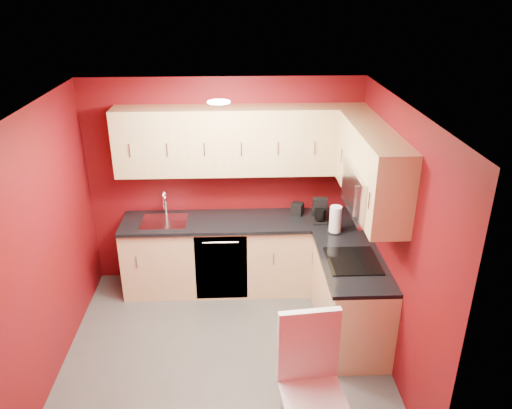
{
  "coord_description": "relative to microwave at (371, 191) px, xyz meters",
  "views": [
    {
      "loc": [
        0.14,
        -4.03,
        3.44
      ],
      "look_at": [
        0.34,
        0.55,
        1.39
      ],
      "focal_mm": 35.0,
      "sensor_mm": 36.0,
      "label": 1
    }
  ],
  "objects": [
    {
      "name": "wall_left",
      "position": [
        -2.99,
        -0.2,
        -0.41
      ],
      "size": [
        0.0,
        3.0,
        3.0
      ],
      "primitive_type": "plane",
      "rotation": [
        1.57,
        0.0,
        1.57
      ],
      "color": "#5F0913",
      "rests_on": "floor"
    },
    {
      "name": "ceiling",
      "position": [
        -1.39,
        -0.2,
        0.84
      ],
      "size": [
        3.2,
        3.2,
        0.0
      ],
      "primitive_type": "plane",
      "rotation": [
        3.14,
        0.0,
        0.0
      ],
      "color": "white",
      "rests_on": "wall_back"
    },
    {
      "name": "countertop_back",
      "position": [
        -1.19,
        0.99,
        -0.77
      ],
      "size": [
        2.8,
        0.63,
        0.04
      ],
      "primitive_type": "cube",
      "color": "black",
      "rests_on": "base_cabinets_back"
    },
    {
      "name": "wall_right",
      "position": [
        0.21,
        -0.2,
        -0.41
      ],
      "size": [
        0.0,
        3.0,
        3.0
      ],
      "primitive_type": "plane",
      "rotation": [
        1.57,
        0.0,
        -1.57
      ],
      "color": "#5F0913",
      "rests_on": "floor"
    },
    {
      "name": "cooktop",
      "position": [
        -0.11,
        0.0,
        -0.74
      ],
      "size": [
        0.5,
        0.55,
        0.01
      ],
      "primitive_type": "cube",
      "color": "black",
      "rests_on": "countertop_right"
    },
    {
      "name": "microwave",
      "position": [
        0.0,
        0.0,
        0.0
      ],
      "size": [
        0.42,
        0.76,
        0.42
      ],
      "color": "silver",
      "rests_on": "upper_cabinets_right"
    },
    {
      "name": "paper_towel",
      "position": [
        -0.18,
        0.64,
        -0.6
      ],
      "size": [
        0.19,
        0.19,
        0.31
      ],
      "primitive_type": null,
      "rotation": [
        0.0,
        0.0,
        -0.08
      ],
      "color": "white",
      "rests_on": "countertop_right"
    },
    {
      "name": "dishwasher_front",
      "position": [
        -1.44,
        0.71,
        -1.22
      ],
      "size": [
        0.6,
        0.02,
        0.82
      ],
      "primitive_type": "cube",
      "color": "black",
      "rests_on": "base_cabinets_back"
    },
    {
      "name": "napkin_holder",
      "position": [
        -0.54,
        1.11,
        -0.68
      ],
      "size": [
        0.17,
        0.17,
        0.14
      ],
      "primitive_type": null,
      "rotation": [
        0.0,
        0.0,
        -0.41
      ],
      "color": "black",
      "rests_on": "countertop_back"
    },
    {
      "name": "dining_chair",
      "position": [
        -0.69,
        -1.4,
        -1.06
      ],
      "size": [
        0.53,
        0.55,
        1.2
      ],
      "primitive_type": null,
      "rotation": [
        0.0,
        0.0,
        0.1
      ],
      "color": "white",
      "rests_on": "floor"
    },
    {
      "name": "base_cabinets_right",
      "position": [
        -0.09,
        0.05,
        -1.22
      ],
      "size": [
        0.6,
        1.3,
        0.87
      ],
      "primitive_type": "cube",
      "color": "#E8BE84",
      "rests_on": "floor"
    },
    {
      "name": "upper_cabinets_right",
      "position": [
        0.03,
        0.24,
        0.23
      ],
      "size": [
        0.35,
        1.55,
        0.75
      ],
      "color": "tan",
      "rests_on": "wall_right"
    },
    {
      "name": "upper_cabinets_back",
      "position": [
        -1.19,
        1.13,
        0.17
      ],
      "size": [
        2.8,
        0.35,
        0.75
      ],
      "primitive_type": "cube",
      "color": "tan",
      "rests_on": "wall_back"
    },
    {
      "name": "wall_front",
      "position": [
        -1.39,
        -1.7,
        -0.41
      ],
      "size": [
        3.2,
        0.0,
        3.2
      ],
      "primitive_type": "plane",
      "rotation": [
        -1.57,
        0.0,
        0.0
      ],
      "color": "#5F0913",
      "rests_on": "floor"
    },
    {
      "name": "wall_back",
      "position": [
        -1.39,
        1.3,
        -0.41
      ],
      "size": [
        3.2,
        0.0,
        3.2
      ],
      "primitive_type": "plane",
      "rotation": [
        1.57,
        0.0,
        0.0
      ],
      "color": "#5F0913",
      "rests_on": "floor"
    },
    {
      "name": "floor",
      "position": [
        -1.39,
        -0.2,
        -1.66
      ],
      "size": [
        3.2,
        3.2,
        0.0
      ],
      "primitive_type": "plane",
      "color": "#4A4845",
      "rests_on": "ground"
    },
    {
      "name": "downlight",
      "position": [
        -1.39,
        0.1,
        0.82
      ],
      "size": [
        0.2,
        0.2,
        0.01
      ],
      "primitive_type": "cylinder",
      "color": "white",
      "rests_on": "ceiling"
    },
    {
      "name": "sink",
      "position": [
        -2.09,
        1.0,
        -0.72
      ],
      "size": [
        0.52,
        0.42,
        0.35
      ],
      "color": "silver",
      "rests_on": "countertop_back"
    },
    {
      "name": "base_cabinets_back",
      "position": [
        -1.19,
        1.0,
        -1.22
      ],
      "size": [
        2.8,
        0.6,
        0.87
      ],
      "primitive_type": "cube",
      "color": "#E8BE84",
      "rests_on": "floor"
    },
    {
      "name": "coffee_maker",
      "position": [
        -0.3,
        0.9,
        -0.61
      ],
      "size": [
        0.18,
        0.23,
        0.27
      ],
      "primitive_type": null,
      "rotation": [
        0.0,
        0.0,
        -0.07
      ],
      "color": "black",
      "rests_on": "countertop_back"
    },
    {
      "name": "countertop_right",
      "position": [
        -0.11,
        0.04,
        -0.77
      ],
      "size": [
        0.63,
        1.27,
        0.04
      ],
      "primitive_type": "cube",
      "color": "black",
      "rests_on": "base_cabinets_right"
    }
  ]
}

